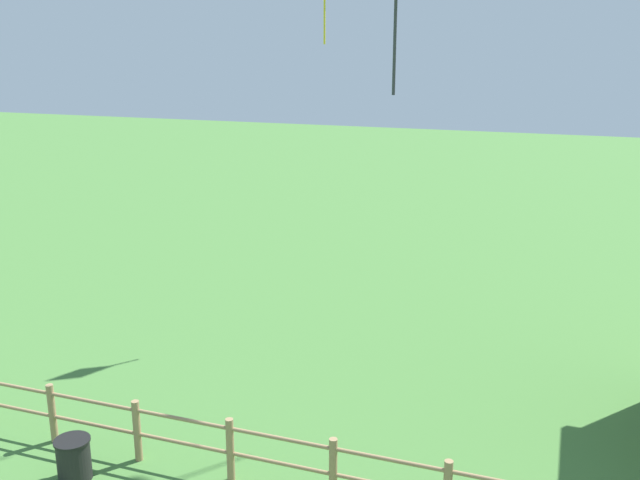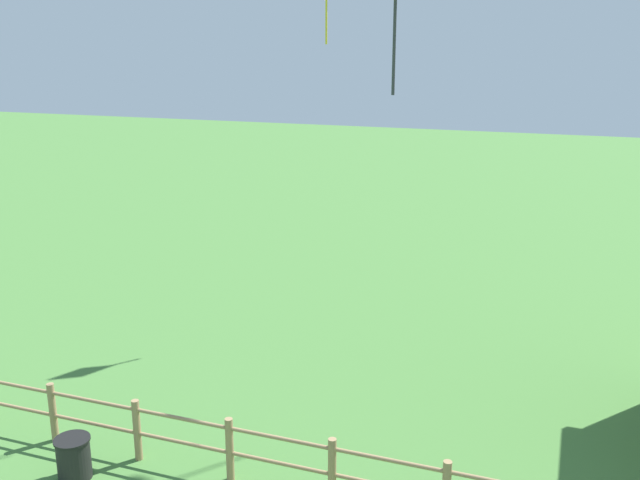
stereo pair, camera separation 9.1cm
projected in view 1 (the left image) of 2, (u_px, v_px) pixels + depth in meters
The scene contains 2 objects.
wooden_fence at pixel (280, 456), 12.03m from camera, with size 17.10×0.14×1.19m.
trash_bin at pixel (74, 459), 12.45m from camera, with size 0.63×0.63×0.77m.
Camera 1 is at (4.19, -2.77, 7.42)m, focal length 40.00 mm.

